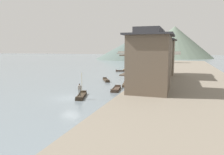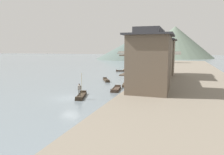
{
  "view_description": "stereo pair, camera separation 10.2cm",
  "coord_description": "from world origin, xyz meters",
  "views": [
    {
      "loc": [
        14.3,
        -25.46,
        6.79
      ],
      "look_at": [
        2.68,
        10.09,
        1.62
      ],
      "focal_mm": 34.29,
      "sensor_mm": 36.0,
      "label": 1
    },
    {
      "loc": [
        14.4,
        -25.43,
        6.79
      ],
      "look_at": [
        2.68,
        10.09,
        1.62
      ],
      "focal_mm": 34.29,
      "sensor_mm": 36.0,
      "label": 2
    }
  ],
  "objects": [
    {
      "name": "boat_moored_far",
      "position": [
        -1.38,
        34.9,
        0.26
      ],
      "size": [
        5.52,
        2.94,
        0.77
      ],
      "color": "#423328",
      "rests_on": "ground"
    },
    {
      "name": "stone_bridge",
      "position": [
        0.0,
        68.29,
        3.57
      ],
      "size": [
        27.48,
        2.4,
        5.37
      ],
      "color": "gray",
      "rests_on": "ground"
    },
    {
      "name": "riverbank_right",
      "position": [
        15.46,
        30.0,
        0.32
      ],
      "size": [
        18.0,
        110.0,
        0.65
      ],
      "primitive_type": "cube",
      "color": "slate",
      "rests_on": "ground"
    },
    {
      "name": "boatman_person",
      "position": [
        1.56,
        -0.31,
        1.53
      ],
      "size": [
        0.55,
        0.32,
        3.04
      ],
      "color": "black",
      "rests_on": "boat_foreground_poled"
    },
    {
      "name": "boat_moored_second",
      "position": [
        4.29,
        21.88,
        0.15
      ],
      "size": [
        1.29,
        5.07,
        0.45
      ],
      "color": "#423328",
      "rests_on": "ground"
    },
    {
      "name": "house_waterfront_narrow",
      "position": [
        9.92,
        25.48,
        4.96
      ],
      "size": [
        6.45,
        5.89,
        8.74
      ],
      "color": "gray",
      "rests_on": "riverbank_right"
    },
    {
      "name": "boat_moored_nearest",
      "position": [
        -5.73,
        58.39,
        0.17
      ],
      "size": [
        1.96,
        4.68,
        0.53
      ],
      "color": "#232326",
      "rests_on": "ground"
    },
    {
      "name": "boat_midriver_upstream",
      "position": [
        -0.55,
        15.98,
        0.15
      ],
      "size": [
        2.9,
        4.41,
        0.46
      ],
      "color": "#33281E",
      "rests_on": "ground"
    },
    {
      "name": "hill_far_west",
      "position": [
        8.71,
        131.81,
        10.88
      ],
      "size": [
        52.14,
        52.14,
        21.76
      ],
      "primitive_type": "cone",
      "color": "#5B6B5B",
      "rests_on": "ground"
    },
    {
      "name": "hill_far_centre",
      "position": [
        -15.53,
        104.34,
        6.02
      ],
      "size": [
        44.33,
        44.33,
        12.04
      ],
      "primitive_type": "cone",
      "color": "#4C5B56",
      "rests_on": "ground"
    },
    {
      "name": "boat_upstream_distant",
      "position": [
        4.34,
        7.05,
        0.18
      ],
      "size": [
        1.65,
        4.37,
        0.53
      ],
      "color": "#423328",
      "rests_on": "ground"
    },
    {
      "name": "house_waterfront_second",
      "position": [
        9.43,
        12.57,
        3.65
      ],
      "size": [
        5.46,
        7.78,
        6.14
      ],
      "color": "gray",
      "rests_on": "riverbank_right"
    },
    {
      "name": "house_waterfront_tall",
      "position": [
        9.76,
        19.46,
        4.95
      ],
      "size": [
        6.13,
        6.53,
        8.74
      ],
      "color": "#7F705B",
      "rests_on": "riverbank_right"
    },
    {
      "name": "house_waterfront_nearest",
      "position": [
        10.0,
        4.64,
        4.94
      ],
      "size": [
        6.6,
        7.89,
        8.74
      ],
      "color": "brown",
      "rests_on": "riverbank_right"
    },
    {
      "name": "boat_midriver_drifting",
      "position": [
        4.13,
        45.75,
        0.16
      ],
      "size": [
        2.09,
        5.04,
        0.48
      ],
      "color": "#232326",
      "rests_on": "ground"
    },
    {
      "name": "ground_plane",
      "position": [
        0.0,
        0.0,
        0.0
      ],
      "size": [
        400.0,
        400.0,
        0.0
      ],
      "primitive_type": "plane",
      "color": "slate"
    },
    {
      "name": "boat_foreground_poled",
      "position": [
        1.18,
        0.87,
        0.17
      ],
      "size": [
        2.15,
        4.51,
        0.52
      ],
      "color": "#33281E",
      "rests_on": "ground"
    },
    {
      "name": "boat_moored_third",
      "position": [
        4.65,
        11.83,
        0.17
      ],
      "size": [
        1.57,
        4.31,
        0.5
      ],
      "color": "brown",
      "rests_on": "ground"
    }
  ]
}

